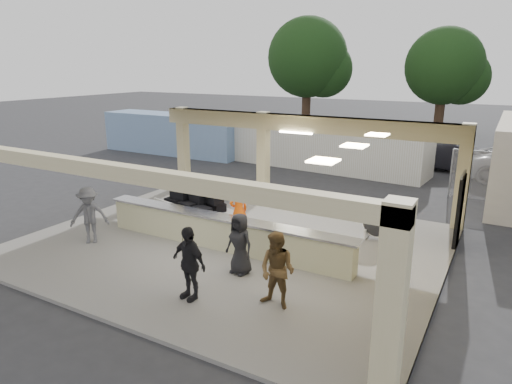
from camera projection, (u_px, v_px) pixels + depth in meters
The scene contains 15 objects.
ground at pixel (232, 245), 13.89m from camera, with size 120.00×120.00×0.00m, color #28282A.
pavilion at pixel (249, 198), 13.98m from camera, with size 12.01×10.00×3.55m.
baggage_counter at pixel (222, 232), 13.31m from camera, with size 8.20×0.58×0.98m.
luggage_cart at pixel (197, 205), 14.87m from camera, with size 2.82×2.11×1.48m.
drum_fan at pixel (378, 222), 13.95m from camera, with size 0.97×0.52×1.03m.
baggage_handler at pixel (239, 211), 13.98m from camera, with size 0.64×0.35×1.77m, color #F65B0C.
passenger_a at pixel (277, 270), 9.96m from camera, with size 0.85×0.37×1.75m, color brown.
passenger_b at pixel (189, 263), 10.34m from camera, with size 1.02×0.37×1.74m, color black.
passenger_c at pixel (89, 215), 13.63m from camera, with size 1.12×0.39×1.73m, color #535359.
passenger_d at pixel (240, 244), 11.63m from camera, with size 0.79×0.32×1.61m, color black.
car_dark at pixel (459, 158), 23.18m from camera, with size 1.56×4.44×1.48m, color black.
container_white at pixel (314, 143), 24.22m from camera, with size 11.88×2.38×2.57m, color silver.
container_blue at pixel (173, 134), 28.10m from camera, with size 9.22×2.21×2.40m, color #7696BD.
tree_left at pixel (312, 61), 36.27m from camera, with size 6.60×6.30×9.00m.
tree_mid at pixel (449, 69), 33.38m from camera, with size 6.00×5.60×8.00m.
Camera 1 is at (7.00, -10.89, 5.32)m, focal length 32.00 mm.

